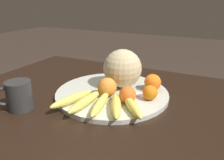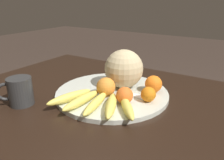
{
  "view_description": "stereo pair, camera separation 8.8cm",
  "coord_description": "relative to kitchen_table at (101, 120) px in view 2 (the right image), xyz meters",
  "views": [
    {
      "loc": [
        0.38,
        -0.69,
        1.09
      ],
      "look_at": [
        0.02,
        0.06,
        0.78
      ],
      "focal_mm": 35.0,
      "sensor_mm": 36.0,
      "label": 1
    },
    {
      "loc": [
        0.46,
        -0.64,
        1.09
      ],
      "look_at": [
        0.02,
        0.06,
        0.78
      ],
      "focal_mm": 35.0,
      "sensor_mm": 36.0,
      "label": 2
    }
  ],
  "objects": [
    {
      "name": "produce_tag",
      "position": [
        0.13,
        0.07,
        0.12
      ],
      "size": [
        0.08,
        0.03,
        0.0
      ],
      "rotation": [
        0.0,
        0.0,
        -0.11
      ],
      "color": "white",
      "rests_on": "fruit_bowl"
    },
    {
      "name": "fruit_bowl",
      "position": [
        0.02,
        0.06,
        0.11
      ],
      "size": [
        0.46,
        0.46,
        0.02
      ],
      "color": "beige",
      "rests_on": "kitchen_table"
    },
    {
      "name": "orange_front_left",
      "position": [
        0.16,
        0.14,
        0.15
      ],
      "size": [
        0.07,
        0.07,
        0.07
      ],
      "color": "orange",
      "rests_on": "fruit_bowl"
    },
    {
      "name": "banana_bunch",
      "position": [
        0.04,
        -0.09,
        0.13
      ],
      "size": [
        0.33,
        0.22,
        0.03
      ],
      "rotation": [
        0.0,
        0.0,
        4.92
      ],
      "color": "brown",
      "rests_on": "fruit_bowl"
    },
    {
      "name": "orange_mid_center",
      "position": [
        0.18,
        0.05,
        0.14
      ],
      "size": [
        0.06,
        0.06,
        0.06
      ],
      "color": "orange",
      "rests_on": "fruit_bowl"
    },
    {
      "name": "orange_back_left",
      "position": [
        0.02,
        0.01,
        0.15
      ],
      "size": [
        0.08,
        0.08,
        0.08
      ],
      "color": "orange",
      "rests_on": "fruit_bowl"
    },
    {
      "name": "ceramic_mug",
      "position": [
        -0.23,
        -0.2,
        0.15
      ],
      "size": [
        0.1,
        0.12,
        0.11
      ],
      "rotation": [
        0.0,
        0.0,
        4.05
      ],
      "color": "#2D2D2D",
      "rests_on": "kitchen_table"
    },
    {
      "name": "kitchen_table",
      "position": [
        0.0,
        0.0,
        0.0
      ],
      "size": [
        1.25,
        0.94,
        0.71
      ],
      "color": "black",
      "rests_on": "ground_plane"
    },
    {
      "name": "orange_front_right",
      "position": [
        0.11,
        -0.01,
        0.15
      ],
      "size": [
        0.06,
        0.06,
        0.06
      ],
      "color": "orange",
      "rests_on": "fruit_bowl"
    },
    {
      "name": "melon",
      "position": [
        0.03,
        0.12,
        0.2
      ],
      "size": [
        0.16,
        0.16,
        0.16
      ],
      "color": "#C6B284",
      "rests_on": "fruit_bowl"
    }
  ]
}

